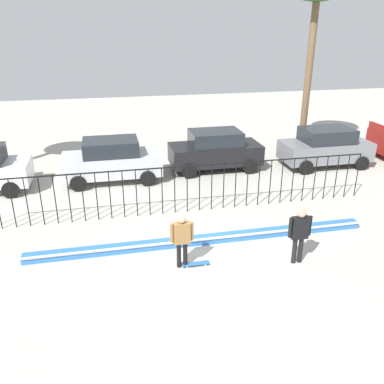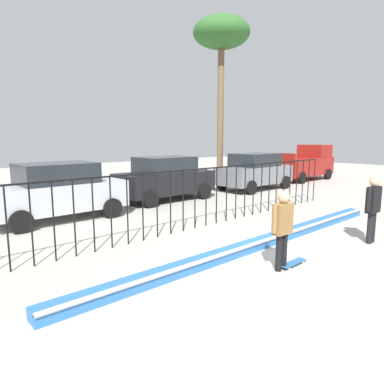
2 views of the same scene
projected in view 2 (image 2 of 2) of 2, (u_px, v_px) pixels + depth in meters
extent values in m
plane|color=#ADA89E|center=(288.00, 255.00, 8.13)|extent=(60.00, 60.00, 0.00)
cube|color=#2D6BB7|center=(260.00, 243.00, 8.71)|extent=(11.00, 0.36, 0.22)
cylinder|color=#B2B2B7|center=(266.00, 240.00, 8.56)|extent=(11.00, 0.09, 0.09)
cylinder|color=black|center=(7.00, 229.00, 6.98)|extent=(0.04, 0.04, 1.81)
cylinder|color=black|center=(31.00, 225.00, 7.29)|extent=(0.04, 0.04, 1.81)
cylinder|color=black|center=(54.00, 222.00, 7.60)|extent=(0.04, 0.04, 1.81)
cylinder|color=black|center=(74.00, 218.00, 7.90)|extent=(0.04, 0.04, 1.81)
cylinder|color=black|center=(93.00, 215.00, 8.21)|extent=(0.04, 0.04, 1.81)
cylinder|color=black|center=(111.00, 212.00, 8.52)|extent=(0.04, 0.04, 1.81)
cylinder|color=black|center=(127.00, 210.00, 8.83)|extent=(0.04, 0.04, 1.81)
cylinder|color=black|center=(143.00, 207.00, 9.14)|extent=(0.04, 0.04, 1.81)
cylinder|color=black|center=(157.00, 205.00, 9.45)|extent=(0.04, 0.04, 1.81)
cylinder|color=black|center=(170.00, 203.00, 9.76)|extent=(0.04, 0.04, 1.81)
cylinder|color=black|center=(183.00, 201.00, 10.06)|extent=(0.04, 0.04, 1.81)
cylinder|color=black|center=(195.00, 199.00, 10.37)|extent=(0.04, 0.04, 1.81)
cylinder|color=black|center=(206.00, 197.00, 10.68)|extent=(0.04, 0.04, 1.81)
cylinder|color=black|center=(217.00, 195.00, 10.99)|extent=(0.04, 0.04, 1.81)
cylinder|color=black|center=(227.00, 194.00, 11.30)|extent=(0.04, 0.04, 1.81)
cylinder|color=black|center=(236.00, 192.00, 11.61)|extent=(0.04, 0.04, 1.81)
cylinder|color=black|center=(245.00, 191.00, 11.92)|extent=(0.04, 0.04, 1.81)
cylinder|color=black|center=(253.00, 190.00, 12.22)|extent=(0.04, 0.04, 1.81)
cylinder|color=black|center=(261.00, 188.00, 12.53)|extent=(0.04, 0.04, 1.81)
cylinder|color=black|center=(269.00, 187.00, 12.84)|extent=(0.04, 0.04, 1.81)
cylinder|color=black|center=(276.00, 186.00, 13.15)|extent=(0.04, 0.04, 1.81)
cylinder|color=black|center=(283.00, 185.00, 13.46)|extent=(0.04, 0.04, 1.81)
cylinder|color=black|center=(290.00, 184.00, 13.77)|extent=(0.04, 0.04, 1.81)
cylinder|color=black|center=(296.00, 183.00, 14.07)|extent=(0.04, 0.04, 1.81)
cylinder|color=black|center=(303.00, 182.00, 14.38)|extent=(0.04, 0.04, 1.81)
cylinder|color=black|center=(308.00, 181.00, 14.69)|extent=(0.04, 0.04, 1.81)
cylinder|color=black|center=(314.00, 180.00, 15.00)|extent=(0.04, 0.04, 1.81)
cube|color=black|center=(195.00, 169.00, 10.23)|extent=(14.00, 0.04, 0.04)
cylinder|color=black|center=(279.00, 253.00, 7.12)|extent=(0.13, 0.13, 0.77)
cylinder|color=black|center=(284.00, 251.00, 7.24)|extent=(0.13, 0.13, 0.77)
cube|color=olive|center=(283.00, 219.00, 7.07)|extent=(0.47, 0.20, 0.64)
sphere|color=tan|center=(284.00, 197.00, 7.00)|extent=(0.25, 0.25, 0.25)
cylinder|color=olive|center=(275.00, 219.00, 6.87)|extent=(0.10, 0.10, 0.57)
cylinder|color=olive|center=(291.00, 215.00, 7.25)|extent=(0.10, 0.10, 0.57)
cube|color=#26598C|center=(293.00, 263.00, 7.46)|extent=(0.80, 0.20, 0.02)
cylinder|color=silver|center=(297.00, 260.00, 7.70)|extent=(0.05, 0.03, 0.05)
cylinder|color=silver|center=(303.00, 262.00, 7.59)|extent=(0.05, 0.03, 0.05)
cylinder|color=silver|center=(283.00, 266.00, 7.34)|extent=(0.05, 0.03, 0.05)
cylinder|color=silver|center=(289.00, 268.00, 7.23)|extent=(0.05, 0.03, 0.05)
cylinder|color=black|center=(370.00, 228.00, 8.96)|extent=(0.14, 0.14, 0.81)
cylinder|color=black|center=(373.00, 227.00, 9.09)|extent=(0.14, 0.14, 0.81)
cube|color=black|center=(374.00, 200.00, 8.91)|extent=(0.49, 0.21, 0.67)
sphere|color=tan|center=(375.00, 182.00, 8.84)|extent=(0.26, 0.26, 0.26)
cylinder|color=black|center=(369.00, 200.00, 8.71)|extent=(0.11, 0.11, 0.60)
cylinder|color=black|center=(378.00, 197.00, 9.10)|extent=(0.11, 0.11, 0.60)
cube|color=#B7BABF|center=(58.00, 196.00, 11.52)|extent=(4.30, 1.90, 0.90)
cube|color=#1E2328|center=(57.00, 173.00, 11.40)|extent=(2.37, 1.71, 0.66)
cylinder|color=black|center=(87.00, 200.00, 13.26)|extent=(0.68, 0.22, 0.68)
cylinder|color=black|center=(112.00, 208.00, 11.86)|extent=(0.68, 0.22, 0.68)
cylinder|color=black|center=(3.00, 211.00, 11.32)|extent=(0.68, 0.22, 0.68)
cylinder|color=black|center=(21.00, 222.00, 9.93)|extent=(0.68, 0.22, 0.68)
cube|color=black|center=(165.00, 182.00, 15.13)|extent=(4.30, 1.90, 0.90)
cube|color=#1E2328|center=(165.00, 164.00, 15.01)|extent=(2.37, 1.71, 0.66)
cylinder|color=black|center=(177.00, 187.00, 16.87)|extent=(0.68, 0.22, 0.68)
cylinder|color=black|center=(204.00, 191.00, 15.47)|extent=(0.68, 0.22, 0.68)
cylinder|color=black|center=(125.00, 193.00, 14.93)|extent=(0.68, 0.22, 0.68)
cylinder|color=black|center=(150.00, 199.00, 13.54)|extent=(0.68, 0.22, 0.68)
cube|color=slate|center=(254.00, 175.00, 18.25)|extent=(4.30, 1.90, 0.90)
cube|color=#1E2328|center=(255.00, 160.00, 18.13)|extent=(2.37, 1.71, 0.66)
cylinder|color=black|center=(257.00, 179.00, 19.98)|extent=(0.68, 0.22, 0.68)
cylinder|color=black|center=(285.00, 182.00, 18.59)|extent=(0.68, 0.22, 0.68)
cylinder|color=black|center=(222.00, 184.00, 18.05)|extent=(0.68, 0.22, 0.68)
cylinder|color=black|center=(251.00, 188.00, 16.66)|extent=(0.68, 0.22, 0.68)
cube|color=maroon|center=(302.00, 166.00, 22.25)|extent=(4.70, 1.90, 1.10)
cube|color=maroon|center=(314.00, 151.00, 23.06)|extent=(1.50, 1.75, 0.80)
cube|color=maroon|center=(282.00, 156.00, 20.62)|extent=(0.12, 1.75, 0.36)
cylinder|color=black|center=(302.00, 172.00, 24.09)|extent=(0.68, 0.22, 0.68)
cylinder|color=black|center=(328.00, 174.00, 22.70)|extent=(0.68, 0.22, 0.68)
cylinder|color=black|center=(275.00, 175.00, 21.98)|extent=(0.68, 0.22, 0.68)
cylinder|color=black|center=(302.00, 178.00, 20.59)|extent=(0.68, 0.22, 0.68)
cylinder|color=brown|center=(220.00, 119.00, 19.64)|extent=(0.36, 0.36, 7.53)
ellipsoid|color=#2D6028|center=(221.00, 32.00, 18.92)|extent=(3.12, 3.12, 1.72)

